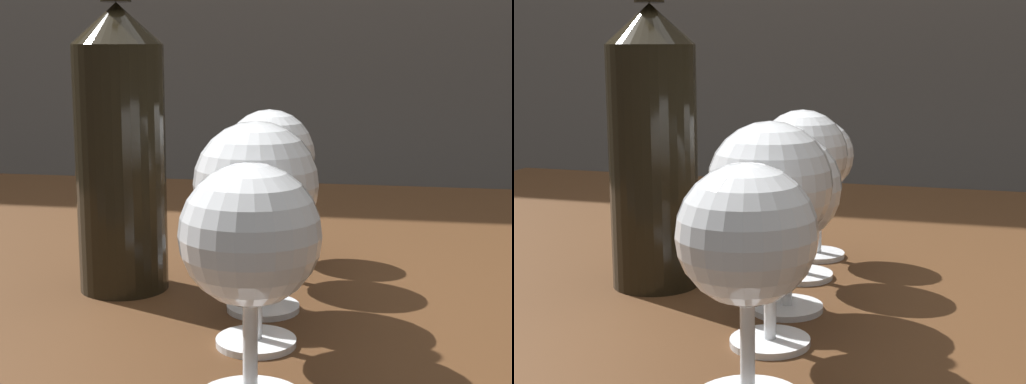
# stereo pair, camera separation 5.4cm
# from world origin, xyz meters

# --- Properties ---
(dining_table) EXTENTS (1.30, 0.90, 0.78)m
(dining_table) POSITION_xyz_m (0.00, 0.00, 0.68)
(dining_table) COLOR #472B16
(dining_table) RESTS_ON ground_plane
(wine_glass_empty) EXTENTS (0.08, 0.08, 0.15)m
(wine_glass_empty) POSITION_xyz_m (0.02, -0.34, 0.88)
(wine_glass_empty) COLOR white
(wine_glass_empty) RESTS_ON dining_table
(wine_glass_chardonnay) EXTENTS (0.09, 0.09, 0.16)m
(wine_glass_chardonnay) POSITION_xyz_m (0.01, -0.24, 0.89)
(wine_glass_chardonnay) COLOR white
(wine_glass_chardonnay) RESTS_ON dining_table
(wine_glass_rose) EXTENTS (0.09, 0.09, 0.15)m
(wine_glass_rose) POSITION_xyz_m (-0.00, -0.16, 0.88)
(wine_glass_rose) COLOR white
(wine_glass_rose) RESTS_ON dining_table
(wine_glass_white) EXTENTS (0.08, 0.08, 0.16)m
(wine_glass_white) POSITION_xyz_m (-0.01, -0.07, 0.89)
(wine_glass_white) COLOR white
(wine_glass_white) RESTS_ON dining_table
(wine_glass_cabernet) EXTENTS (0.07, 0.07, 0.14)m
(wine_glass_cabernet) POSITION_xyz_m (-0.01, 0.01, 0.88)
(wine_glass_cabernet) COLOR white
(wine_glass_cabernet) RESTS_ON dining_table
(wine_bottle) EXTENTS (0.08, 0.08, 0.32)m
(wine_bottle) POSITION_xyz_m (-0.13, -0.13, 0.91)
(wine_bottle) COLOR black
(wine_bottle) RESTS_ON dining_table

